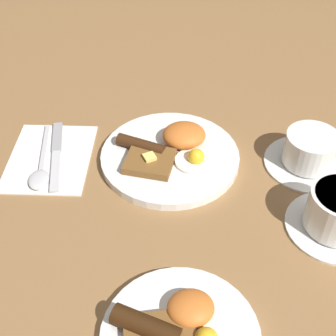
{
  "coord_description": "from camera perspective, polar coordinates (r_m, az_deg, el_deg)",
  "views": [
    {
      "loc": [
        0.05,
        0.63,
        0.57
      ],
      "look_at": [
        0.01,
        0.05,
        0.03
      ],
      "focal_mm": 50.0,
      "sensor_mm": 36.0,
      "label": 1
    }
  ],
  "objects": [
    {
      "name": "teacup_near",
      "position": [
        0.86,
        16.95,
        1.86
      ],
      "size": [
        0.15,
        0.15,
        0.07
      ],
      "color": "white",
      "rests_on": "ground_plane"
    },
    {
      "name": "ground_plane",
      "position": [
        0.85,
        0.24,
        0.99
      ],
      "size": [
        3.0,
        3.0,
        0.0
      ],
      "primitive_type": "plane",
      "color": "olive"
    },
    {
      "name": "napkin",
      "position": [
        0.88,
        -14.18,
        1.29
      ],
      "size": [
        0.17,
        0.2,
        0.01
      ],
      "primitive_type": "cube",
      "rotation": [
        0.0,
        0.0,
        -0.12
      ],
      "color": "white",
      "rests_on": "ground_plane"
    },
    {
      "name": "spoon",
      "position": [
        0.85,
        -15.33,
        -0.52
      ],
      "size": [
        0.04,
        0.18,
        0.01
      ],
      "rotation": [
        0.0,
        0.0,
        1.58
      ],
      "color": "silver",
      "rests_on": "napkin"
    },
    {
      "name": "breakfast_plate_near",
      "position": [
        0.85,
        0.34,
        1.78
      ],
      "size": [
        0.25,
        0.25,
        0.05
      ],
      "color": "white",
      "rests_on": "ground_plane"
    },
    {
      "name": "knife",
      "position": [
        0.89,
        -13.44,
        2.03
      ],
      "size": [
        0.03,
        0.19,
        0.01
      ],
      "rotation": [
        0.0,
        0.0,
        1.62
      ],
      "color": "silver",
      "rests_on": "napkin"
    },
    {
      "name": "breakfast_plate_far",
      "position": [
        0.63,
        1.35,
        -19.76
      ],
      "size": [
        0.21,
        0.21,
        0.04
      ],
      "color": "white",
      "rests_on": "ground_plane"
    }
  ]
}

